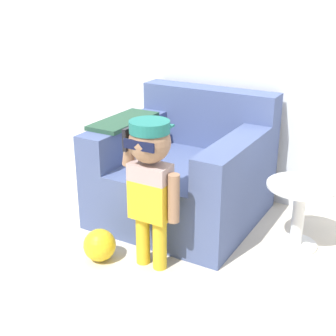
{
  "coord_description": "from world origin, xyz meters",
  "views": [
    {
      "loc": [
        1.34,
        -2.68,
        1.61
      ],
      "look_at": [
        -0.05,
        -0.28,
        0.51
      ],
      "focal_mm": 50.0,
      "sensor_mm": 36.0,
      "label": 1
    }
  ],
  "objects": [
    {
      "name": "toy_ball",
      "position": [
        -0.28,
        -0.72,
        0.1
      ],
      "size": [
        0.2,
        0.2,
        0.2
      ],
      "color": "yellow",
      "rests_on": "ground_plane"
    },
    {
      "name": "ground_plane",
      "position": [
        0.0,
        0.0,
        0.0
      ],
      "size": [
        10.0,
        10.0,
        0.0
      ],
      "primitive_type": "plane",
      "color": "beige"
    },
    {
      "name": "wall_back",
      "position": [
        0.0,
        0.65,
        1.3
      ],
      "size": [
        10.0,
        0.05,
        2.6
      ],
      "color": "silver",
      "rests_on": "ground_plane"
    },
    {
      "name": "armchair",
      "position": [
        -0.12,
        0.1,
        0.33
      ],
      "size": [
        1.08,
        1.05,
        0.88
      ],
      "color": "#475684",
      "rests_on": "ground_plane"
    },
    {
      "name": "side_table",
      "position": [
        0.73,
        0.05,
        0.27
      ],
      "size": [
        0.43,
        0.43,
        0.44
      ],
      "color": "white",
      "rests_on": "ground_plane"
    },
    {
      "name": "person_child",
      "position": [
        0.03,
        -0.61,
        0.61
      ],
      "size": [
        0.37,
        0.28,
        0.91
      ],
      "color": "gold",
      "rests_on": "ground_plane"
    }
  ]
}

